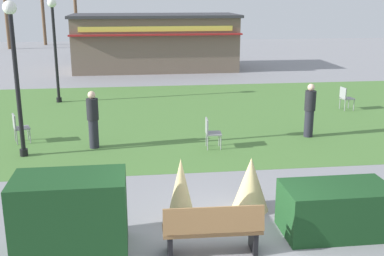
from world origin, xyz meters
name	(u,v)px	position (x,y,z in m)	size (l,w,h in m)	color
ground_plane	(225,248)	(0.00, 0.00, 0.00)	(80.00, 80.00, 0.00)	gray
lawn_patch	(175,115)	(0.00, 9.75, 0.00)	(36.00, 12.00, 0.01)	#4C7A38
park_bench	(213,229)	(-0.25, -0.18, 0.48)	(1.71, 0.57, 0.95)	olive
hedge_left	(71,215)	(-2.66, 0.26, 0.69)	(1.91, 1.10, 1.38)	#19421E
hedge_right	(336,209)	(2.17, 0.33, 0.46)	(2.00, 1.10, 0.93)	#19421E
ornamental_grass_behind_left	(181,191)	(-0.67, 1.05, 0.67)	(0.60, 0.60, 1.35)	#D1BC7F
ornamental_grass_behind_right	(251,184)	(0.83, 1.52, 0.57)	(0.77, 0.77, 1.14)	#D1BC7F
lamppost_mid	(15,61)	(-4.59, 5.67, 2.64)	(0.36, 0.36, 4.19)	black
lamppost_far	(54,38)	(-4.58, 12.63, 2.64)	(0.36, 0.36, 4.19)	black
food_kiosk	(155,42)	(-0.10, 21.27, 1.62)	(9.69, 4.50, 3.23)	#6B5B4C
cafe_chair_west	(18,126)	(-4.97, 6.96, 0.53)	(0.56, 0.56, 0.89)	gray
cafe_chair_east	(345,97)	(6.64, 9.81, 0.53)	(0.48, 0.48, 0.89)	gray
cafe_chair_center	(211,131)	(0.68, 5.71, 0.53)	(0.46, 0.46, 0.89)	gray
person_strolling	(93,119)	(-2.69, 6.17, 0.86)	(0.34, 0.34, 1.69)	#23232D
person_standing	(310,110)	(3.93, 6.49, 0.86)	(0.34, 0.34, 1.69)	#23232D
parked_car_west_slot	(107,46)	(-3.30, 29.07, 0.64)	(4.21, 2.08, 1.20)	black
tree_left_bg	(75,9)	(-6.15, 35.81, 3.10)	(0.91, 0.96, 6.93)	brown
tree_right_bg	(43,16)	(-9.05, 36.85, 2.54)	(0.91, 0.96, 5.80)	brown
tree_center_bg	(7,17)	(-11.43, 33.83, 2.56)	(0.91, 0.96, 5.86)	brown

